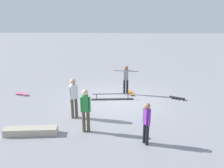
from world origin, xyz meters
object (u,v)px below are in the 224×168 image
at_px(skater_main, 126,78).
at_px(loose_skateboard_pink, 21,94).
at_px(skate_ledge, 31,131).
at_px(bystander_white_shirt, 74,96).
at_px(bystander_green_shirt, 86,108).
at_px(bystander_purple_shirt, 146,121).
at_px(grind_rail, 112,97).
at_px(skateboard_main, 130,92).
at_px(loose_skateboard_black, 177,98).

height_order(skater_main, loose_skateboard_pink, skater_main).
xyz_separation_m(skate_ledge, loose_skateboard_pink, (1.98, -4.01, -0.07)).
bearing_deg(bystander_white_shirt, bystander_green_shirt, 89.65).
bearing_deg(bystander_purple_shirt, skate_ledge, 53.27).
distance_m(grind_rail, bystander_purple_shirt, 4.28).
xyz_separation_m(skateboard_main, bystander_green_shirt, (1.84, 4.11, 0.90)).
relative_size(skateboard_main, loose_skateboard_black, 1.02).
bearing_deg(skate_ledge, skateboard_main, -131.36).
height_order(bystander_white_shirt, bystander_green_shirt, bystander_white_shirt).
relative_size(bystander_purple_shirt, loose_skateboard_pink, 1.87).
bearing_deg(bystander_green_shirt, skater_main, -117.38).
xyz_separation_m(loose_skateboard_pink, loose_skateboard_black, (-8.23, 0.33, 0.00)).
height_order(bystander_white_shirt, bystander_purple_shirt, bystander_white_shirt).
distance_m(bystander_green_shirt, loose_skateboard_pink, 5.54).
bearing_deg(bystander_purple_shirt, skateboard_main, -26.39).
bearing_deg(skate_ledge, bystander_white_shirt, -133.81).
xyz_separation_m(skater_main, bystander_purple_shirt, (-0.57, 4.81, -0.06)).
height_order(grind_rail, loose_skateboard_black, grind_rail).
relative_size(loose_skateboard_pink, loose_skateboard_black, 1.01).
relative_size(grind_rail, bystander_purple_shirt, 1.41).
bearing_deg(skater_main, bystander_white_shirt, -118.24).
xyz_separation_m(skate_ledge, bystander_purple_shirt, (-4.21, 0.48, 0.73)).
bearing_deg(grind_rail, skate_ledge, 46.28).
height_order(grind_rail, skateboard_main, grind_rail).
xyz_separation_m(grind_rail, skate_ledge, (2.93, 3.54, -0.00)).
bearing_deg(loose_skateboard_pink, bystander_green_shirt, -24.15).
distance_m(skater_main, skateboard_main, 0.89).
height_order(grind_rail, bystander_green_shirt, bystander_green_shirt).
relative_size(skater_main, bystander_green_shirt, 0.93).
relative_size(grind_rail, skateboard_main, 2.64).
distance_m(skateboard_main, loose_skateboard_pink, 5.87).
bearing_deg(bystander_white_shirt, skateboard_main, -160.13).
bearing_deg(grind_rail, skater_main, -135.69).
relative_size(skateboard_main, bystander_green_shirt, 0.48).
bearing_deg(skateboard_main, bystander_green_shirt, 142.99).
xyz_separation_m(skateboard_main, loose_skateboard_pink, (5.85, 0.39, 0.00)).
xyz_separation_m(skate_ledge, bystander_white_shirt, (-1.38, -1.44, 0.85)).
relative_size(grind_rail, skate_ledge, 1.11).
distance_m(grind_rail, loose_skateboard_black, 3.33).
height_order(skate_ledge, bystander_white_shirt, bystander_white_shirt).
xyz_separation_m(bystander_white_shirt, bystander_green_shirt, (-0.65, 1.15, -0.02)).
bearing_deg(skate_ledge, grind_rail, -129.61).
bearing_deg(skater_main, loose_skateboard_pink, -167.03).
relative_size(grind_rail, skater_main, 1.36).
height_order(skater_main, skateboard_main, skater_main).
bearing_deg(loose_skateboard_pink, skater_main, 21.95).
xyz_separation_m(bystander_green_shirt, loose_skateboard_pink, (4.01, -3.72, -0.90)).
height_order(bystander_purple_shirt, loose_skateboard_black, bystander_purple_shirt).
bearing_deg(bystander_green_shirt, grind_rail, -111.21).
bearing_deg(bystander_purple_shirt, skater_main, -23.46).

